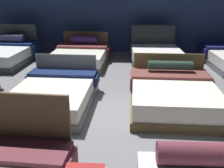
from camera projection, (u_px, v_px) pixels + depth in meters
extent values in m
cube|color=slate|center=(110.00, 114.00, 4.71)|extent=(18.00, 18.00, 0.02)
cube|color=navy|center=(120.00, 0.00, 8.73)|extent=(18.00, 0.06, 3.50)
cube|color=#503B27|center=(6.00, 135.00, 3.01)|extent=(1.54, 0.12, 1.06)
cube|color=brown|center=(70.00, 167.00, 2.76)|extent=(0.08, 0.44, 0.25)
cylinder|color=brown|center=(214.00, 154.00, 2.62)|extent=(1.14, 0.25, 0.24)
cube|color=#4F5656|center=(54.00, 102.00, 4.99)|extent=(1.49, 2.04, 0.16)
cube|color=silver|center=(53.00, 93.00, 4.92)|extent=(1.43, 1.98, 0.25)
cube|color=#4F5656|center=(66.00, 71.00, 5.82)|extent=(1.34, 0.08, 0.77)
cube|color=#13204A|center=(63.00, 73.00, 5.56)|extent=(1.42, 0.51, 0.06)
cube|color=#13204A|center=(31.00, 78.00, 5.66)|extent=(0.08, 0.46, 0.19)
cube|color=#13204A|center=(97.00, 80.00, 5.54)|extent=(0.08, 0.46, 0.19)
cube|color=brown|center=(173.00, 104.00, 4.91)|extent=(1.61, 1.96, 0.16)
cube|color=silver|center=(174.00, 93.00, 4.83)|extent=(1.55, 1.89, 0.29)
cube|color=brown|center=(168.00, 72.00, 5.70)|extent=(1.49, 0.07, 0.82)
cube|color=brown|center=(170.00, 74.00, 5.35)|extent=(1.57, 0.66, 0.05)
cube|color=brown|center=(131.00, 80.00, 5.46)|extent=(0.06, 0.63, 0.26)
cube|color=brown|center=(208.00, 82.00, 5.34)|extent=(0.06, 0.63, 0.26)
cylinder|color=#21362C|center=(170.00, 65.00, 5.38)|extent=(0.91, 0.20, 0.19)
cube|color=#293131|center=(3.00, 61.00, 7.84)|extent=(1.60, 2.09, 0.16)
cube|color=silver|center=(2.00, 54.00, 7.76)|extent=(1.53, 2.03, 0.29)
cube|color=#293131|center=(17.00, 40.00, 8.63)|extent=(1.40, 0.11, 1.04)
cube|color=navy|center=(12.00, 43.00, 8.35)|extent=(1.50, 0.63, 0.08)
cube|color=navy|center=(36.00, 49.00, 8.34)|extent=(0.11, 0.56, 0.31)
cylinder|color=#352F57|center=(11.00, 38.00, 8.27)|extent=(0.83, 0.29, 0.25)
cube|color=brown|center=(80.00, 62.00, 7.76)|extent=(1.62, 2.03, 0.13)
cube|color=silver|center=(80.00, 55.00, 7.69)|extent=(1.56, 1.97, 0.28)
cube|color=brown|center=(86.00, 44.00, 8.56)|extent=(1.45, 0.10, 0.82)
cube|color=brown|center=(84.00, 45.00, 8.19)|extent=(1.55, 0.77, 0.07)
cube|color=brown|center=(60.00, 51.00, 8.33)|extent=(0.09, 0.71, 0.31)
cube|color=brown|center=(108.00, 52.00, 8.19)|extent=(0.09, 0.71, 0.31)
cylinder|color=#372358|center=(84.00, 40.00, 8.27)|extent=(0.88, 0.28, 0.24)
cube|color=black|center=(157.00, 63.00, 7.61)|extent=(1.59, 2.22, 0.19)
cube|color=white|center=(158.00, 55.00, 7.53)|extent=(1.53, 2.16, 0.25)
cube|color=black|center=(153.00, 41.00, 8.47)|extent=(1.39, 0.11, 1.03)
cube|color=#15174A|center=(202.00, 51.00, 8.06)|extent=(0.12, 0.77, 0.21)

